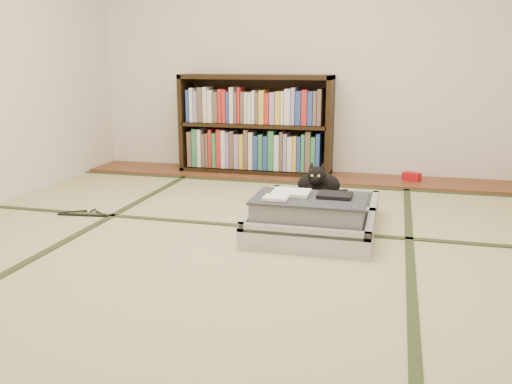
# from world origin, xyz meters

# --- Properties ---
(floor) EXTENTS (4.50, 4.50, 0.00)m
(floor) POSITION_xyz_m (0.00, 0.00, 0.00)
(floor) COLOR tan
(floor) RESTS_ON ground
(wood_strip) EXTENTS (4.00, 0.50, 0.02)m
(wood_strip) POSITION_xyz_m (0.00, 2.00, 0.01)
(wood_strip) COLOR brown
(wood_strip) RESTS_ON ground
(red_item) EXTENTS (0.17, 0.14, 0.07)m
(red_item) POSITION_xyz_m (1.04, 2.03, 0.06)
(red_item) COLOR #AF0E11
(red_item) RESTS_ON wood_strip
(tatami_borders) EXTENTS (4.00, 4.50, 0.01)m
(tatami_borders) POSITION_xyz_m (0.00, 0.49, 0.00)
(tatami_borders) COLOR #2D381E
(tatami_borders) RESTS_ON ground
(bookcase) EXTENTS (1.43, 0.33, 0.92)m
(bookcase) POSITION_xyz_m (-0.40, 2.07, 0.45)
(bookcase) COLOR black
(bookcase) RESTS_ON wood_strip
(suitcase) EXTENTS (0.75, 1.00, 0.30)m
(suitcase) POSITION_xyz_m (0.41, 0.40, 0.10)
(suitcase) COLOR #B7B6BC
(suitcase) RESTS_ON floor
(cat) EXTENTS (0.33, 0.34, 0.27)m
(cat) POSITION_xyz_m (0.40, 0.70, 0.24)
(cat) COLOR black
(cat) RESTS_ON suitcase
(cable_coil) EXTENTS (0.10, 0.10, 0.03)m
(cable_coil) POSITION_xyz_m (0.58, 0.73, 0.15)
(cable_coil) COLOR white
(cable_coil) RESTS_ON suitcase
(hanger) EXTENTS (0.38, 0.20, 0.01)m
(hanger) POSITION_xyz_m (-1.20, 0.38, 0.01)
(hanger) COLOR black
(hanger) RESTS_ON floor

